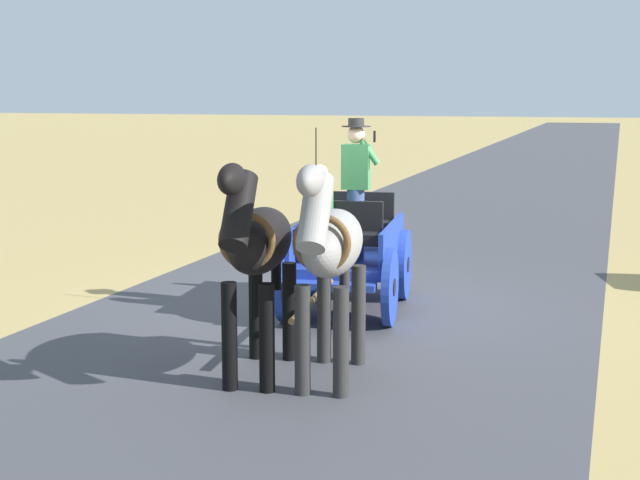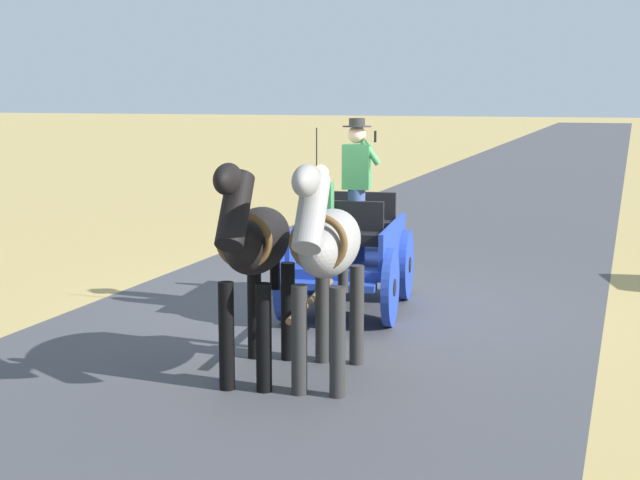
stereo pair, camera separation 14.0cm
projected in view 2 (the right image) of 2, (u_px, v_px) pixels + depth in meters
ground_plane at (346, 306)px, 12.47m from camera, size 200.00×200.00×0.00m
road_surface at (346, 305)px, 12.47m from camera, size 6.61×160.00×0.01m
horse_drawn_carriage at (348, 249)px, 12.05m from camera, size 1.66×4.52×2.50m
horse_near_side at (327, 249)px, 8.98m from camera, size 0.74×2.14×2.21m
horse_off_side at (255, 246)px, 9.13m from camera, size 0.78×2.15×2.21m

